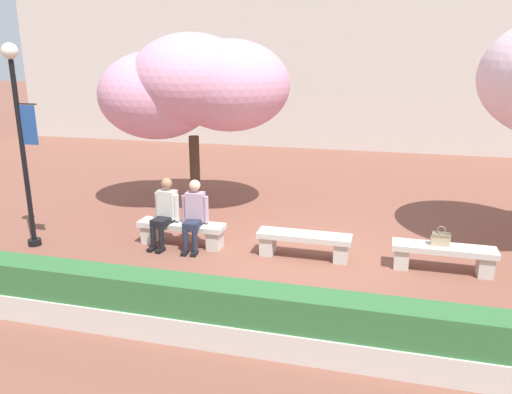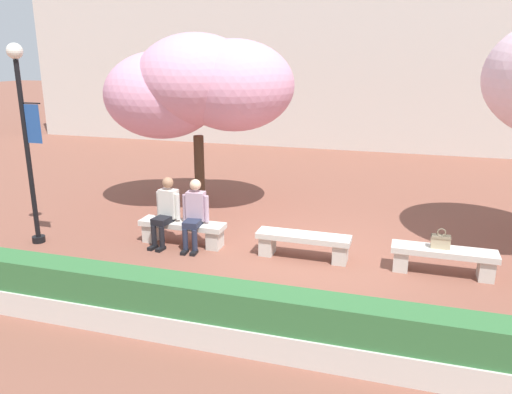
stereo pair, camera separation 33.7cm
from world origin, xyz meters
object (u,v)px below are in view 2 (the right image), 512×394
stone_bench_west_end (182,229)px  stone_bench_near_west (303,242)px  lamp_post_with_banner (25,127)px  person_seated_left (166,209)px  person_seated_right (195,211)px  handbag (441,241)px  stone_bench_center (443,257)px  cherry_tree_main (199,87)px

stone_bench_west_end → stone_bench_near_west: 2.34m
lamp_post_with_banner → person_seated_left: bearing=15.5°
stone_bench_near_west → person_seated_left: bearing=-178.8°
stone_bench_near_west → person_seated_left: (-2.63, -0.05, 0.40)m
stone_bench_west_end → person_seated_right: size_ratio=1.29×
person_seated_left → handbag: 4.91m
handbag → stone_bench_center: bearing=-11.7°
lamp_post_with_banner → stone_bench_center: bearing=5.6°
person_seated_right → lamp_post_with_banner: bearing=-167.5°
stone_bench_center → lamp_post_with_banner: lamp_post_with_banner is taller
cherry_tree_main → lamp_post_with_banner: 3.76m
stone_bench_near_west → cherry_tree_main: size_ratio=0.39×
stone_bench_center → cherry_tree_main: bearing=156.1°
stone_bench_near_west → stone_bench_west_end: bearing=180.0°
stone_bench_near_west → handbag: size_ratio=4.92×
stone_bench_near_west → cherry_tree_main: cherry_tree_main is taller
person_seated_left → cherry_tree_main: bearing=96.9°
handbag → lamp_post_with_banner: (-7.32, -0.73, 1.65)m
stone_bench_west_end → handbag: size_ratio=4.92×
stone_bench_center → person_seated_right: bearing=-179.3°
stone_bench_west_end → cherry_tree_main: 3.48m
stone_bench_center → handbag: 0.29m
stone_bench_near_west → person_seated_right: (-2.05, -0.05, 0.40)m
cherry_tree_main → lamp_post_with_banner: (-2.12, -3.05, -0.58)m
stone_bench_center → person_seated_left: (-4.97, -0.05, 0.40)m
stone_bench_west_end → stone_bench_center: size_ratio=1.00×
stone_bench_near_west → handbag: bearing=0.4°
stone_bench_near_west → handbag: (2.27, 0.01, 0.28)m
cherry_tree_main → stone_bench_center: bearing=-23.9°
stone_bench_center → lamp_post_with_banner: (-7.38, -0.72, 1.93)m
stone_bench_center → handbag: (-0.07, 0.01, 0.28)m
person_seated_right → handbag: bearing=0.9°
stone_bench_near_west → handbag: handbag is taller
stone_bench_center → handbag: bearing=168.3°
person_seated_left → person_seated_right: size_ratio=1.00×
stone_bench_near_west → person_seated_right: bearing=-178.5°
stone_bench_west_end → stone_bench_near_west: same height
handbag → cherry_tree_main: 6.11m
stone_bench_west_end → handbag: handbag is taller
stone_bench_west_end → lamp_post_with_banner: (-2.70, -0.72, 1.93)m
person_seated_left → stone_bench_center: bearing=0.6°
person_seated_left → lamp_post_with_banner: bearing=-164.5°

